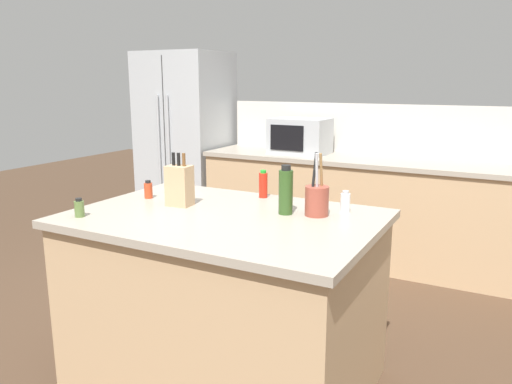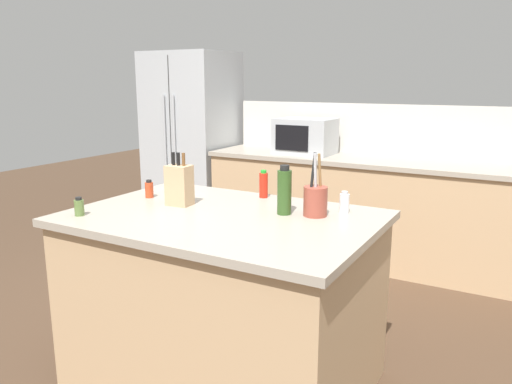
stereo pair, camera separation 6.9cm
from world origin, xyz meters
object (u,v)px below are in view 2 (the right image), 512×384
at_px(spice_jar_oregano, 79,207).
at_px(olive_oil_bottle, 284,191).
at_px(microwave, 305,136).
at_px(knife_block, 179,185).
at_px(spice_jar_paprika, 149,189).
at_px(hot_sauce_bottle, 263,185).
at_px(salt_shaker, 344,203).
at_px(refrigerator, 192,144).
at_px(utensil_crock, 315,200).

distance_m(spice_jar_oregano, olive_oil_bottle, 1.04).
bearing_deg(spice_jar_oregano, microwave, 87.79).
relative_size(knife_block, spice_jar_paprika, 2.77).
xyz_separation_m(microwave, hot_sauce_bottle, (0.52, -1.76, -0.09)).
bearing_deg(salt_shaker, olive_oil_bottle, -145.99).
xyz_separation_m(refrigerator, knife_block, (1.54, -2.19, 0.10)).
distance_m(refrigerator, knife_block, 2.68).
xyz_separation_m(microwave, salt_shaker, (1.05, -1.86, -0.11)).
bearing_deg(microwave, salt_shaker, -60.56).
height_order(refrigerator, spice_jar_paprika, refrigerator).
bearing_deg(hot_sauce_bottle, spice_jar_paprika, -150.53).
height_order(refrigerator, salt_shaker, refrigerator).
xyz_separation_m(utensil_crock, spice_jar_oregano, (-1.04, -0.58, -0.04)).
bearing_deg(utensil_crock, spice_jar_paprika, -174.25).
bearing_deg(knife_block, olive_oil_bottle, 6.39).
xyz_separation_m(refrigerator, spice_jar_paprika, (1.27, -2.14, 0.04)).
height_order(refrigerator, hot_sauce_bottle, refrigerator).
xyz_separation_m(spice_jar_oregano, olive_oil_bottle, (0.89, 0.54, 0.08)).
distance_m(refrigerator, salt_shaker, 3.05).
bearing_deg(refrigerator, utensil_crock, -41.84).
relative_size(refrigerator, hot_sauce_bottle, 11.69).
bearing_deg(salt_shaker, hot_sauce_bottle, 169.51).
bearing_deg(spice_jar_paprika, refrigerator, 120.79).
xyz_separation_m(utensil_crock, olive_oil_bottle, (-0.15, -0.05, 0.04)).
relative_size(refrigerator, spice_jar_oregano, 19.78).
xyz_separation_m(refrigerator, olive_oil_bottle, (2.12, -2.08, 0.11)).
distance_m(refrigerator, spice_jar_oregano, 2.90).
distance_m(microwave, salt_shaker, 2.14).
relative_size(spice_jar_oregano, olive_oil_bottle, 0.38).
bearing_deg(microwave, utensil_crock, -64.66).
xyz_separation_m(spice_jar_oregano, hot_sauce_bottle, (0.62, 0.81, 0.03)).
bearing_deg(spice_jar_paprika, microwave, 88.33).
height_order(refrigerator, olive_oil_bottle, refrigerator).
bearing_deg(knife_block, refrigerator, 120.64).
distance_m(microwave, spice_jar_oregano, 2.57).
bearing_deg(hot_sauce_bottle, spice_jar_oregano, -127.40).
xyz_separation_m(salt_shaker, olive_oil_bottle, (-0.26, -0.17, 0.07)).
distance_m(spice_jar_oregano, spice_jar_paprika, 0.48).
distance_m(knife_block, salt_shaker, 0.89).
distance_m(knife_block, hot_sauce_bottle, 0.50).
height_order(knife_block, salt_shaker, knife_block).
bearing_deg(utensil_crock, knife_block, -167.92).
height_order(utensil_crock, hot_sauce_bottle, utensil_crock).
height_order(spice_jar_oregano, salt_shaker, salt_shaker).
relative_size(olive_oil_bottle, spice_jar_paprika, 2.42).
relative_size(spice_jar_oregano, hot_sauce_bottle, 0.59).
xyz_separation_m(refrigerator, utensil_crock, (2.28, -2.04, 0.07)).
relative_size(microwave, olive_oil_bottle, 2.06).
bearing_deg(knife_block, microwave, 91.06).
height_order(microwave, spice_jar_paprika, microwave).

